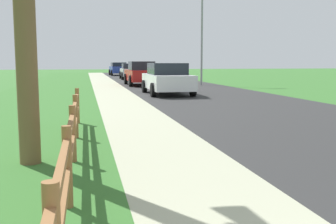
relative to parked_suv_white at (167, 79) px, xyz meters
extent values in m
plane|color=#356C2B|center=(-1.62, 5.02, -0.79)|extent=(120.00, 120.00, 0.00)
cube|color=#2C2C2C|center=(1.88, 7.02, -0.79)|extent=(7.00, 66.00, 0.01)
cube|color=#AAAC8D|center=(-4.62, 7.02, -0.79)|extent=(6.00, 66.00, 0.01)
cube|color=#356C2B|center=(-6.12, 7.02, -0.78)|extent=(5.00, 66.00, 0.00)
cylinder|color=#8F5F36|center=(-4.30, -15.70, -0.31)|extent=(0.11, 0.11, 0.96)
cylinder|color=#8F5F36|center=(-4.30, -13.50, -0.31)|extent=(0.11, 0.11, 0.96)
cylinder|color=#8F5F36|center=(-4.30, -11.31, -0.31)|extent=(0.11, 0.11, 0.96)
cylinder|color=#8F5F36|center=(-4.30, -9.12, -0.31)|extent=(0.11, 0.11, 0.96)
cube|color=#8F5F36|center=(-4.30, -14.60, -0.36)|extent=(0.07, 10.96, 0.09)
cube|color=#8F5F36|center=(-4.30, -14.60, -0.02)|extent=(0.07, 10.96, 0.09)
cube|color=white|center=(0.00, -0.01, -0.14)|extent=(1.94, 4.64, 0.73)
cube|color=#1E232B|center=(0.00, 0.03, 0.51)|extent=(1.70, 2.28, 0.57)
cylinder|color=black|center=(0.97, -1.44, -0.46)|extent=(0.22, 0.67, 0.67)
cylinder|color=black|center=(-0.96, -1.45, -0.46)|extent=(0.22, 0.67, 0.67)
cylinder|color=black|center=(0.96, 1.43, -0.46)|extent=(0.22, 0.67, 0.67)
cylinder|color=black|center=(-0.97, 1.43, -0.46)|extent=(0.22, 0.67, 0.67)
cube|color=maroon|center=(-0.25, 8.10, -0.10)|extent=(1.85, 4.92, 0.74)
cube|color=#1E232B|center=(-0.24, 7.87, 0.57)|extent=(1.61, 2.14, 0.59)
cylinder|color=black|center=(0.67, 6.58, -0.41)|extent=(0.23, 0.76, 0.76)
cylinder|color=black|center=(-1.14, 6.57, -0.41)|extent=(0.23, 0.76, 0.76)
cylinder|color=black|center=(0.65, 9.62, -0.41)|extent=(0.23, 0.76, 0.76)
cylinder|color=black|center=(-1.16, 9.61, -0.41)|extent=(0.23, 0.76, 0.76)
cube|color=#B7BABF|center=(0.18, 18.08, -0.15)|extent=(1.91, 4.56, 0.68)
cube|color=#1E232B|center=(0.19, 18.24, 0.43)|extent=(1.65, 2.43, 0.47)
cylinder|color=black|center=(1.07, 16.66, -0.44)|extent=(0.23, 0.71, 0.70)
cylinder|color=black|center=(-0.76, 16.70, -0.44)|extent=(0.23, 0.71, 0.70)
cylinder|color=black|center=(1.12, 19.47, -0.44)|extent=(0.23, 0.71, 0.70)
cylinder|color=black|center=(-0.70, 19.50, -0.44)|extent=(0.23, 0.71, 0.70)
cube|color=navy|center=(-0.16, 28.58, -0.12)|extent=(1.98, 4.32, 0.76)
cube|color=#1E232B|center=(-0.16, 28.60, 0.50)|extent=(1.70, 2.36, 0.47)
cylinder|color=black|center=(0.80, 27.28, -0.44)|extent=(0.24, 0.70, 0.69)
cylinder|color=black|center=(-1.05, 27.23, -0.44)|extent=(0.24, 0.70, 0.69)
cylinder|color=black|center=(0.72, 29.93, -0.44)|extent=(0.24, 0.70, 0.69)
cylinder|color=black|center=(-1.12, 29.87, -0.44)|extent=(0.24, 0.70, 0.69)
cylinder|color=gray|center=(3.97, 7.53, 2.42)|extent=(0.14, 0.14, 6.42)
camera|label=1|loc=(-4.08, -20.38, 0.89)|focal=43.81mm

